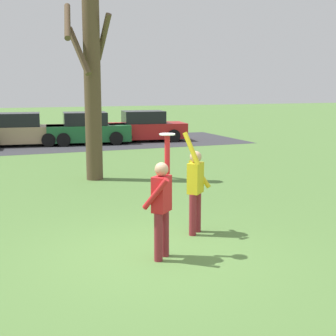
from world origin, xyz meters
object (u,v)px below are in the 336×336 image
person_catcher (162,202)px  frisbee_disc (167,134)px  parked_car_red (145,127)px  parked_car_tan (20,131)px  parked_car_green (87,129)px  bare_tree_tall (91,74)px  person_defender (195,185)px

person_catcher → frisbee_disc: (0.16, 0.16, 1.11)m
person_catcher → parked_car_red: size_ratio=0.48×
parked_car_tan → parked_car_red: bearing=3.7°
person_catcher → parked_car_green: (2.33, 16.66, -0.25)m
frisbee_disc → bare_tree_tall: (0.36, 7.17, 1.16)m
person_catcher → parked_car_red: 17.66m
parked_car_tan → bare_tree_tall: bare_tree_tall is taller
person_defender → parked_car_tan: (-1.98, 16.10, -0.25)m
parked_car_green → frisbee_disc: bearing=-90.4°
frisbee_disc → parked_car_red: 17.51m
person_catcher → person_defender: 1.54m
parked_car_green → bare_tree_tall: bearing=-93.9°
parked_car_red → bare_tree_tall: 10.97m
person_defender → parked_car_red: person_defender is taller
person_defender → parked_car_red: 16.31m
person_catcher → parked_car_red: (5.46, 16.79, -0.25)m
frisbee_disc → parked_car_tan: 17.10m
person_defender → parked_car_tan: bearing=-126.8°
frisbee_disc → parked_car_red: frisbee_disc is taller
person_catcher → parked_car_red: person_catcher is taller
person_defender → parked_car_green: size_ratio=0.48×
frisbee_disc → parked_car_green: 16.70m
parked_car_green → bare_tree_tall: 9.84m
person_catcher → parked_car_green: bearing=38.2°
person_defender → parked_car_red: size_ratio=0.48×
person_defender → parked_car_tan: size_ratio=0.48×
person_catcher → frisbee_disc: 1.13m
parked_car_green → parked_car_red: bearing=9.5°
parked_car_tan → person_catcher: bearing=-80.0°
person_catcher → frisbee_disc: frisbee_disc is taller
parked_car_red → parked_car_green: bearing=-170.5°
person_catcher → parked_car_tan: 17.19m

